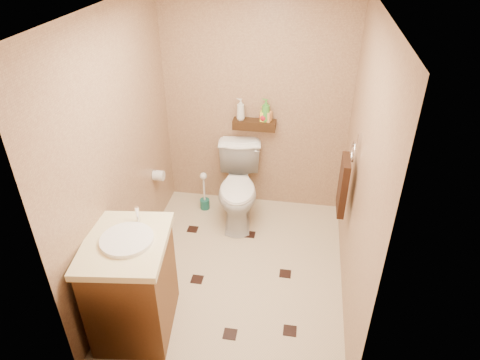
# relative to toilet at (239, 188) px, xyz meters

# --- Properties ---
(ground) EXTENTS (2.50, 2.50, 0.00)m
(ground) POSITION_rel_toilet_xyz_m (0.12, -0.83, -0.42)
(ground) COLOR tan
(ground) RESTS_ON ground
(wall_back) EXTENTS (2.00, 0.04, 2.40)m
(wall_back) POSITION_rel_toilet_xyz_m (0.12, 0.42, 0.78)
(wall_back) COLOR #A5815E
(wall_back) RESTS_ON ground
(wall_front) EXTENTS (2.00, 0.04, 2.40)m
(wall_front) POSITION_rel_toilet_xyz_m (0.12, -2.08, 0.78)
(wall_front) COLOR #A5815E
(wall_front) RESTS_ON ground
(wall_left) EXTENTS (0.04, 2.50, 2.40)m
(wall_left) POSITION_rel_toilet_xyz_m (-0.88, -0.83, 0.78)
(wall_left) COLOR #A5815E
(wall_left) RESTS_ON ground
(wall_right) EXTENTS (0.04, 2.50, 2.40)m
(wall_right) POSITION_rel_toilet_xyz_m (1.12, -0.83, 0.78)
(wall_right) COLOR #A5815E
(wall_right) RESTS_ON ground
(ceiling) EXTENTS (2.00, 2.50, 0.02)m
(ceiling) POSITION_rel_toilet_xyz_m (0.12, -0.83, 1.98)
(ceiling) COLOR white
(ceiling) RESTS_ON wall_back
(wall_shelf) EXTENTS (0.46, 0.14, 0.10)m
(wall_shelf) POSITION_rel_toilet_xyz_m (0.12, 0.34, 0.60)
(wall_shelf) COLOR #381F0F
(wall_shelf) RESTS_ON wall_back
(floor_accents) EXTENTS (1.25, 1.41, 0.01)m
(floor_accents) POSITION_rel_toilet_xyz_m (0.15, -0.89, -0.42)
(floor_accents) COLOR black
(floor_accents) RESTS_ON ground
(toilet) EXTENTS (0.57, 0.88, 0.84)m
(toilet) POSITION_rel_toilet_xyz_m (0.00, 0.00, 0.00)
(toilet) COLOR white
(toilet) RESTS_ON ground
(vanity) EXTENTS (0.70, 0.81, 1.04)m
(vanity) POSITION_rel_toilet_xyz_m (-0.58, -1.58, 0.05)
(vanity) COLOR brown
(vanity) RESTS_ON ground
(toilet_brush) EXTENTS (0.11, 0.11, 0.48)m
(toilet_brush) POSITION_rel_toilet_xyz_m (-0.42, 0.14, -0.25)
(toilet_brush) COLOR #165B50
(toilet_brush) RESTS_ON ground
(towel_ring) EXTENTS (0.12, 0.30, 0.76)m
(towel_ring) POSITION_rel_toilet_xyz_m (1.03, -0.58, 0.53)
(towel_ring) COLOR silver
(towel_ring) RESTS_ON wall_right
(toilet_paper) EXTENTS (0.12, 0.11, 0.12)m
(toilet_paper) POSITION_rel_toilet_xyz_m (-0.83, -0.18, 0.18)
(toilet_paper) COLOR silver
(toilet_paper) RESTS_ON wall_left
(bottle_a) EXTENTS (0.10, 0.10, 0.23)m
(bottle_a) POSITION_rel_toilet_xyz_m (-0.03, 0.34, 0.77)
(bottle_a) COLOR silver
(bottle_a) RESTS_ON wall_shelf
(bottle_b) EXTENTS (0.07, 0.07, 0.16)m
(bottle_b) POSITION_rel_toilet_xyz_m (0.21, 0.34, 0.73)
(bottle_b) COLOR yellow
(bottle_b) RESTS_ON wall_shelf
(bottle_c) EXTENTS (0.14, 0.14, 0.13)m
(bottle_c) POSITION_rel_toilet_xyz_m (0.22, 0.34, 0.72)
(bottle_c) COLOR red
(bottle_c) RESTS_ON wall_shelf
(bottle_d) EXTENTS (0.12, 0.12, 0.25)m
(bottle_d) POSITION_rel_toilet_xyz_m (0.23, 0.34, 0.77)
(bottle_d) COLOR #429431
(bottle_d) RESTS_ON wall_shelf
(bottle_e) EXTENTS (0.09, 0.09, 0.16)m
(bottle_e) POSITION_rel_toilet_xyz_m (0.26, 0.34, 0.73)
(bottle_e) COLOR #E9994D
(bottle_e) RESTS_ON wall_shelf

